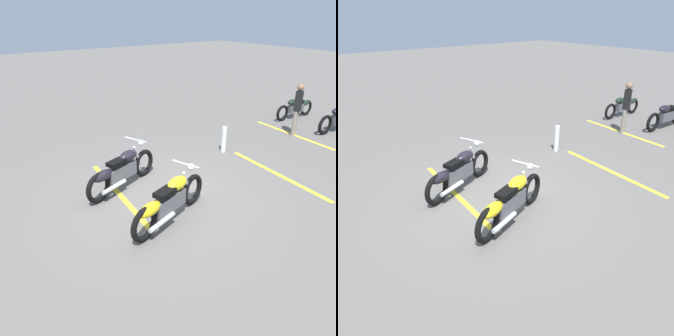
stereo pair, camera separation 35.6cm
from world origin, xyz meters
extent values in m
plane|color=#66605B|center=(0.00, 0.00, 0.00)|extent=(60.00, 60.00, 0.00)
torus|color=black|center=(0.40, -0.61, 0.34)|extent=(0.67, 0.32, 0.67)
torus|color=black|center=(-1.08, -1.11, 0.34)|extent=(0.67, 0.32, 0.67)
cube|color=#59595E|center=(-0.39, -0.87, 0.42)|extent=(0.87, 0.48, 0.32)
ellipsoid|color=yellow|center=(-0.14, -0.79, 0.72)|extent=(0.58, 0.43, 0.24)
ellipsoid|color=yellow|center=(-0.93, -1.06, 0.56)|extent=(0.61, 0.41, 0.22)
cube|color=black|center=(-0.51, -0.91, 0.70)|extent=(0.49, 0.37, 0.09)
cylinder|color=silver|center=(0.18, -0.68, 0.60)|extent=(0.27, 0.14, 0.56)
cylinder|color=silver|center=(0.13, -0.70, 1.02)|extent=(0.23, 0.60, 0.04)
sphere|color=silver|center=(0.32, -0.63, 0.88)|extent=(0.15, 0.15, 0.15)
cylinder|color=silver|center=(-0.73, -1.13, 0.26)|extent=(0.69, 0.31, 0.09)
torus|color=black|center=(0.28, 1.14, 0.34)|extent=(0.67, 0.34, 0.67)
torus|color=black|center=(-1.18, 0.58, 0.34)|extent=(0.67, 0.34, 0.67)
cube|color=#59595E|center=(-0.50, 0.84, 0.42)|extent=(0.86, 0.51, 0.32)
ellipsoid|color=black|center=(-0.25, 0.94, 0.72)|extent=(0.59, 0.45, 0.24)
ellipsoid|color=black|center=(-1.03, 0.64, 0.56)|extent=(0.61, 0.42, 0.22)
cube|color=black|center=(-0.62, 0.79, 0.70)|extent=(0.50, 0.38, 0.09)
cylinder|color=silver|center=(0.06, 1.05, 0.60)|extent=(0.27, 0.15, 0.56)
cylinder|color=silver|center=(0.02, 1.04, 1.02)|extent=(0.26, 0.59, 0.04)
sphere|color=silver|center=(0.20, 1.11, 0.88)|extent=(0.15, 0.15, 0.15)
cylinder|color=silver|center=(-0.82, 0.57, 0.26)|extent=(0.69, 0.33, 0.09)
torus|color=black|center=(6.70, 0.32, 0.33)|extent=(0.66, 0.14, 0.65)
torus|color=black|center=(6.79, 2.08, 0.30)|extent=(0.60, 0.12, 0.59)
torus|color=black|center=(8.17, 2.03, 0.30)|extent=(0.60, 0.12, 0.59)
cube|color=#59595E|center=(7.53, 2.05, 0.37)|extent=(0.75, 0.22, 0.28)
ellipsoid|color=black|center=(7.29, 2.06, 0.64)|extent=(0.47, 0.26, 0.21)
ellipsoid|color=black|center=(8.03, 2.03, 0.50)|extent=(0.50, 0.23, 0.19)
cube|color=black|center=(7.64, 2.05, 0.62)|extent=(0.40, 0.23, 0.08)
cylinder|color=gray|center=(5.93, 0.89, 0.40)|extent=(0.12, 0.12, 0.80)
cylinder|color=gray|center=(5.77, 0.84, 0.40)|extent=(0.12, 0.12, 0.80)
cube|color=black|center=(5.85, 0.87, 1.12)|extent=(0.28, 0.25, 0.63)
sphere|color=#8C664C|center=(5.85, 0.87, 1.56)|extent=(0.22, 0.22, 0.22)
cylinder|color=white|center=(2.94, 1.12, 0.38)|extent=(0.14, 0.14, 0.76)
cube|color=yellow|center=(-0.67, 0.73, 0.00)|extent=(0.42, 3.20, 0.01)
cube|color=yellow|center=(3.03, -0.74, 0.00)|extent=(0.42, 3.20, 0.01)
cube|color=yellow|center=(5.86, 0.90, 0.00)|extent=(0.42, 3.20, 0.01)
camera|label=1|loc=(-3.57, -5.36, 3.73)|focal=36.08mm
camera|label=2|loc=(-3.85, -5.15, 3.73)|focal=36.08mm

